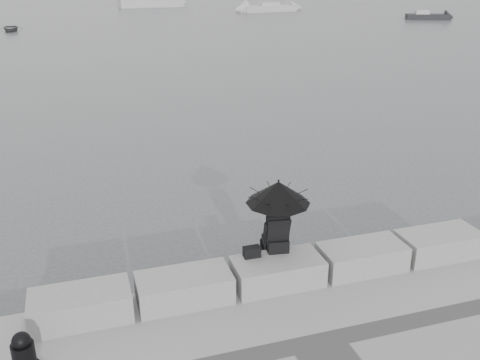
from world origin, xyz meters
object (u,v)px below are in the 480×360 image
object	(u,v)px
sailboat_right	(268,7)
motor_cruiser	(151,1)
dinghy	(11,28)
seated_person	(278,200)
small_motorboat	(428,17)
mooring_bollard	(24,355)

from	to	relation	value
sailboat_right	motor_cruiser	bearing A→B (deg)	130.79
sailboat_right	dinghy	xyz separation A→B (m)	(-30.94, -13.62, -0.27)
seated_person	sailboat_right	bearing A→B (deg)	78.44
seated_person	motor_cruiser	xyz separation A→B (m)	(9.21, 74.58, -1.11)
sailboat_right	seated_person	bearing A→B (deg)	-115.82
motor_cruiser	small_motorboat	world-z (taller)	motor_cruiser
mooring_bollard	motor_cruiser	bearing A→B (deg)	79.89
seated_person	small_motorboat	bearing A→B (deg)	60.41
seated_person	motor_cruiser	distance (m)	75.15
seated_person	mooring_bollard	xyz separation A→B (m)	(-4.32, -1.32, -1.23)
mooring_bollard	seated_person	bearing A→B (deg)	17.01
seated_person	small_motorboat	xyz separation A→B (m)	(36.30, 45.96, -1.68)
sailboat_right	dinghy	distance (m)	33.81
mooring_bollard	dinghy	size ratio (longest dim) A/B	0.21
motor_cruiser	small_motorboat	size ratio (longest dim) A/B	1.88
sailboat_right	motor_cruiser	world-z (taller)	sailboat_right
mooring_bollard	sailboat_right	distance (m)	68.54
sailboat_right	mooring_bollard	bearing A→B (deg)	-118.83
motor_cruiser	sailboat_right	bearing A→B (deg)	-47.62
dinghy	small_motorboat	bearing A→B (deg)	-3.33
motor_cruiser	small_motorboat	distance (m)	39.41
motor_cruiser	dinghy	distance (m)	31.75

